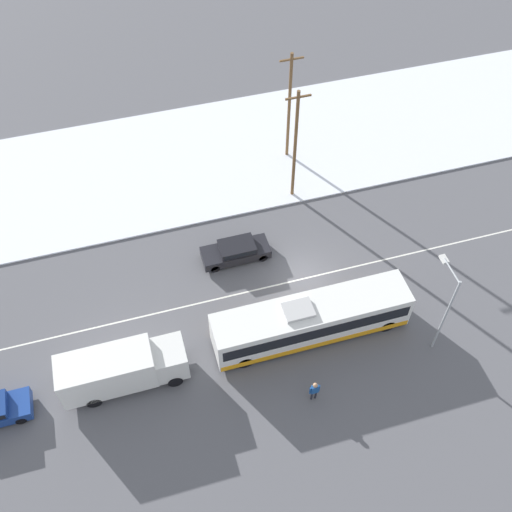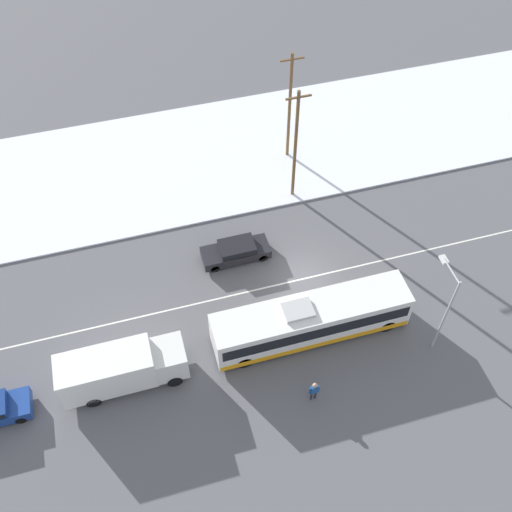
{
  "view_description": "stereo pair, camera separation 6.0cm",
  "coord_description": "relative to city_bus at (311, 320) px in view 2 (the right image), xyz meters",
  "views": [
    {
      "loc": [
        -9.88,
        -22.67,
        32.85
      ],
      "look_at": [
        -2.82,
        1.74,
        1.4
      ],
      "focal_mm": 42.0,
      "sensor_mm": 36.0,
      "label": 1
    },
    {
      "loc": [
        -9.82,
        -22.69,
        32.85
      ],
      "look_at": [
        -2.82,
        1.74,
        1.4
      ],
      "focal_mm": 42.0,
      "sensor_mm": 36.0,
      "label": 2
    }
  ],
  "objects": [
    {
      "name": "utility_pole_snowlot",
      "position": [
        3.83,
        16.52,
        3.36
      ],
      "size": [
        1.8,
        0.24,
        9.38
      ],
      "color": "brown",
      "rests_on": "ground_plane"
    },
    {
      "name": "lane_marking_center",
      "position": [
        0.98,
        4.19,
        -1.52
      ],
      "size": [
        60.0,
        0.12,
        0.0
      ],
      "color": "silver",
      "rests_on": "ground_plane"
    },
    {
      "name": "streetlamp",
      "position": [
        7.08,
        -2.65,
        2.79
      ],
      "size": [
        0.36,
        2.18,
        6.82
      ],
      "color": "#9EA3A8",
      "rests_on": "ground_plane"
    },
    {
      "name": "city_bus",
      "position": [
        0.0,
        0.0,
        0.0
      ],
      "size": [
        12.4,
        2.57,
        3.12
      ],
      "color": "white",
      "rests_on": "ground_plane"
    },
    {
      "name": "snow_lot",
      "position": [
        0.98,
        18.02,
        -1.47
      ],
      "size": [
        80.0,
        13.72,
        0.12
      ],
      "color": "silver",
      "rests_on": "ground_plane"
    },
    {
      "name": "utility_pole_roadside",
      "position": [
        2.82,
        12.1,
        3.41
      ],
      "size": [
        1.8,
        0.24,
        9.49
      ],
      "color": "brown",
      "rests_on": "ground_plane"
    },
    {
      "name": "sedan_car",
      "position": [
        -2.9,
        7.29,
        -0.76
      ],
      "size": [
        4.74,
        1.8,
        1.38
      ],
      "rotation": [
        0.0,
        0.0,
        3.14
      ],
      "color": "black",
      "rests_on": "ground_plane"
    },
    {
      "name": "pedestrian_at_stop",
      "position": [
        -1.28,
        -4.33,
        -0.43
      ],
      "size": [
        0.64,
        0.29,
        1.79
      ],
      "color": "#23232D",
      "rests_on": "ground_plane"
    },
    {
      "name": "ground_plane",
      "position": [
        0.98,
        4.19,
        -1.53
      ],
      "size": [
        120.0,
        120.0,
        0.0
      ],
      "primitive_type": "plane",
      "color": "#56565B"
    },
    {
      "name": "box_truck",
      "position": [
        -11.84,
        -0.18,
        0.13
      ],
      "size": [
        7.4,
        2.3,
        2.97
      ],
      "color": "silver",
      "rests_on": "ground_plane"
    }
  ]
}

